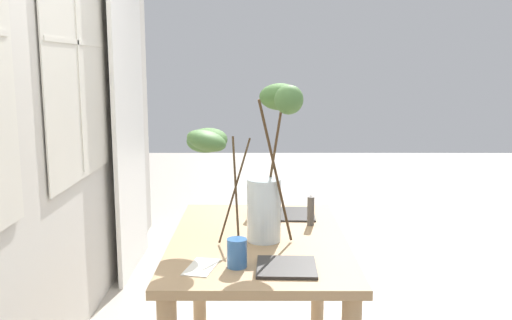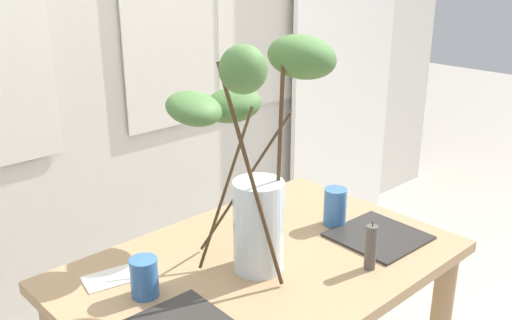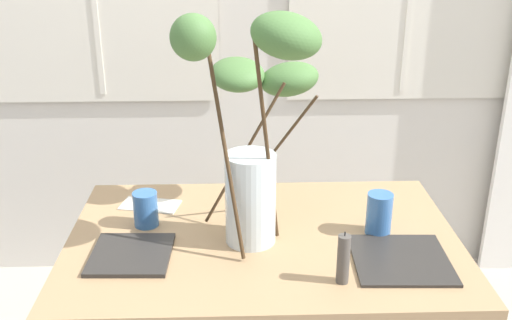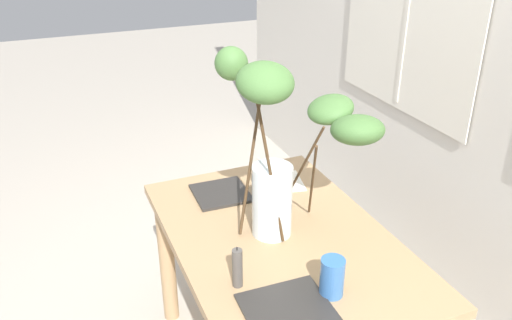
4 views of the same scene
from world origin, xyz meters
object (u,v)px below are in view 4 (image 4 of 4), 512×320
object	(u,v)px
dining_table	(281,263)
vase_with_branches	(290,145)
drinking_glass_blue_left	(263,177)
pillar_candle	(237,268)
plate_square_left	(221,193)
drinking_glass_blue_right	(332,277)
plate_square_right	(289,312)

from	to	relation	value
dining_table	vase_with_branches	distance (m)	0.49
dining_table	drinking_glass_blue_left	bearing A→B (deg)	166.95
pillar_candle	plate_square_left	bearing A→B (deg)	165.80
drinking_glass_blue_right	plate_square_left	size ratio (longest dim) A/B	0.58
dining_table	plate_square_left	size ratio (longest dim) A/B	5.25
plate_square_left	drinking_glass_blue_left	bearing A→B (deg)	84.26
vase_with_branches	plate_square_left	bearing A→B (deg)	-159.70
dining_table	vase_with_branches	xyz separation A→B (m)	(-0.01, 0.03, 0.49)
dining_table	pillar_candle	world-z (taller)	pillar_candle
drinking_glass_blue_right	plate_square_left	bearing A→B (deg)	-171.29
vase_with_branches	drinking_glass_blue_left	world-z (taller)	vase_with_branches
vase_with_branches	drinking_glass_blue_left	distance (m)	0.47
vase_with_branches	drinking_glass_blue_left	bearing A→B (deg)	171.70
drinking_glass_blue_right	drinking_glass_blue_left	bearing A→B (deg)	173.99
drinking_glass_blue_left	plate_square_left	bearing A→B (deg)	-95.74
plate_square_right	drinking_glass_blue_left	bearing A→B (deg)	162.36
vase_with_branches	plate_square_left	xyz separation A→B (m)	(-0.37, -0.14, -0.36)
vase_with_branches	plate_square_right	size ratio (longest dim) A/B	2.65
vase_with_branches	plate_square_left	distance (m)	0.54
drinking_glass_blue_right	plate_square_right	distance (m)	0.18
pillar_candle	drinking_glass_blue_left	bearing A→B (deg)	149.23
drinking_glass_blue_right	vase_with_branches	bearing A→B (deg)	176.22
pillar_candle	vase_with_branches	bearing A→B (deg)	126.76
plate_square_right	dining_table	bearing A→B (deg)	158.21
drinking_glass_blue_left	plate_square_left	size ratio (longest dim) A/B	0.49
drinking_glass_blue_left	dining_table	bearing A→B (deg)	-13.05
vase_with_branches	plate_square_left	world-z (taller)	vase_with_branches
vase_with_branches	pillar_candle	bearing A→B (deg)	-53.24
vase_with_branches	pillar_candle	xyz separation A→B (m)	(0.21, -0.29, -0.30)
drinking_glass_blue_right	pillar_candle	xyz separation A→B (m)	(-0.15, -0.26, 0.00)
plate_square_left	plate_square_right	distance (m)	0.77
plate_square_right	pillar_candle	size ratio (longest dim) A/B	1.77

